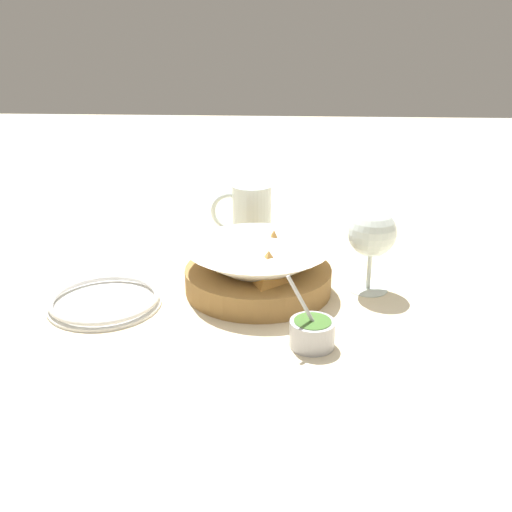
{
  "coord_description": "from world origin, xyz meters",
  "views": [
    {
      "loc": [
        -0.05,
        0.82,
        0.39
      ],
      "look_at": [
        0.0,
        -0.01,
        0.06
      ],
      "focal_mm": 40.0,
      "sensor_mm": 36.0,
      "label": 1
    }
  ],
  "objects_px": {
    "food_basket": "(256,271)",
    "beer_mug": "(251,215)",
    "sauce_cup": "(312,332)",
    "wine_glass": "(372,235)",
    "side_plate": "(105,301)"
  },
  "relations": [
    {
      "from": "side_plate",
      "to": "sauce_cup",
      "type": "bearing_deg",
      "value": 162.27
    },
    {
      "from": "wine_glass",
      "to": "sauce_cup",
      "type": "bearing_deg",
      "value": 62.49
    },
    {
      "from": "food_basket",
      "to": "beer_mug",
      "type": "distance_m",
      "value": 0.24
    },
    {
      "from": "beer_mug",
      "to": "food_basket",
      "type": "bearing_deg",
      "value": 96.22
    },
    {
      "from": "sauce_cup",
      "to": "side_plate",
      "type": "height_order",
      "value": "sauce_cup"
    },
    {
      "from": "wine_glass",
      "to": "beer_mug",
      "type": "relative_size",
      "value": 1.14
    },
    {
      "from": "food_basket",
      "to": "beer_mug",
      "type": "height_order",
      "value": "beer_mug"
    },
    {
      "from": "food_basket",
      "to": "side_plate",
      "type": "height_order",
      "value": "food_basket"
    },
    {
      "from": "sauce_cup",
      "to": "beer_mug",
      "type": "distance_m",
      "value": 0.42
    },
    {
      "from": "sauce_cup",
      "to": "wine_glass",
      "type": "xyz_separation_m",
      "value": [
        -0.1,
        -0.18,
        0.07
      ]
    },
    {
      "from": "beer_mug",
      "to": "wine_glass",
      "type": "bearing_deg",
      "value": 133.15
    },
    {
      "from": "sauce_cup",
      "to": "side_plate",
      "type": "bearing_deg",
      "value": -17.73
    },
    {
      "from": "food_basket",
      "to": "wine_glass",
      "type": "height_order",
      "value": "wine_glass"
    },
    {
      "from": "food_basket",
      "to": "wine_glass",
      "type": "relative_size",
      "value": 1.72
    },
    {
      "from": "side_plate",
      "to": "wine_glass",
      "type": "bearing_deg",
      "value": -168.28
    }
  ]
}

